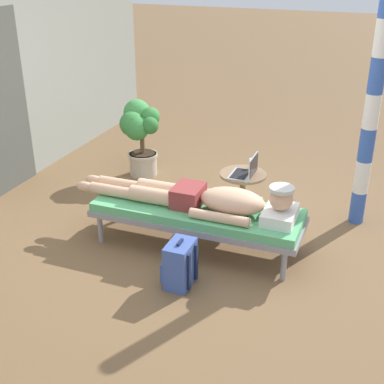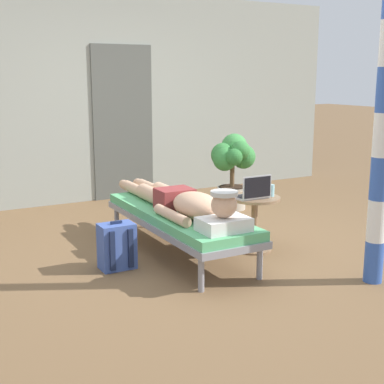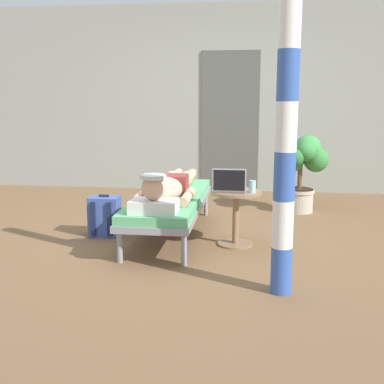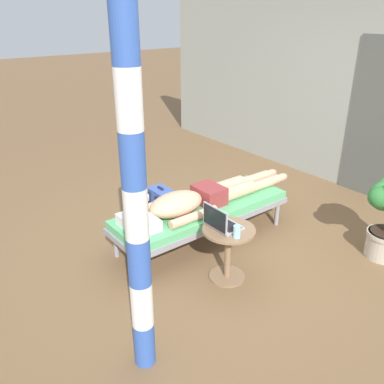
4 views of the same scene
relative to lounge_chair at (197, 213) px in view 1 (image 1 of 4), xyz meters
The scene contains 10 objects.
ground_plane 0.42m from the lounge_chair, 11.24° to the left, with size 40.00×40.00×0.00m, color brown.
house_door_panel 2.65m from the lounge_chair, 79.60° to the left, with size 0.84×0.03×2.04m, color #545651.
lounge_chair is the anchor object (origin of this frame).
person_reclining 0.21m from the lounge_chair, 90.00° to the right, with size 0.53×2.17×0.33m.
side_table 0.72m from the lounge_chair, 19.99° to the right, with size 0.48×0.48×0.52m.
laptop 0.72m from the lounge_chair, 25.74° to the right, with size 0.31×0.24×0.23m.
drink_glass 0.91m from the lounge_chair, 19.67° to the right, with size 0.06×0.06×0.11m, color #99D8E5.
backpack 0.68m from the lounge_chair, behind, with size 0.30×0.26×0.42m.
potted_plant 1.91m from the lounge_chair, 42.13° to the left, with size 0.59×0.52×0.93m.
porch_post 1.94m from the lounge_chair, 52.71° to the right, with size 0.15×0.15×2.39m.
Camera 1 is at (-4.37, -1.59, 2.65)m, focal length 49.44 mm.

